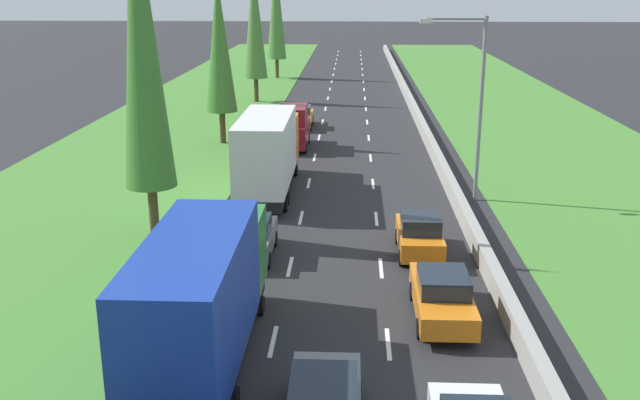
% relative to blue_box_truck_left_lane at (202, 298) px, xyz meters
% --- Properties ---
extents(ground_plane, '(300.00, 300.00, 0.00)m').
position_rel_blue_box_truck_left_lane_xyz_m(ground_plane, '(3.48, 40.65, -2.18)').
color(ground_plane, '#28282B').
rests_on(ground_plane, ground).
extents(grass_verge_left, '(14.00, 140.00, 0.04)m').
position_rel_blue_box_truck_left_lane_xyz_m(grass_verge_left, '(-9.17, 40.65, -2.16)').
color(grass_verge_left, '#478433').
rests_on(grass_verge_left, ground).
extents(grass_verge_right, '(14.00, 140.00, 0.04)m').
position_rel_blue_box_truck_left_lane_xyz_m(grass_verge_right, '(17.83, 40.65, -2.16)').
color(grass_verge_right, '#478433').
rests_on(grass_verge_right, ground).
extents(median_barrier, '(0.44, 120.00, 0.85)m').
position_rel_blue_box_truck_left_lane_xyz_m(median_barrier, '(9.18, 40.65, -1.76)').
color(median_barrier, '#9E9B93').
rests_on(median_barrier, ground).
extents(lane_markings, '(3.64, 116.00, 0.01)m').
position_rel_blue_box_truck_left_lane_xyz_m(lane_markings, '(3.48, 40.65, -2.18)').
color(lane_markings, white).
rests_on(lane_markings, ground).
extents(blue_box_truck_left_lane, '(2.46, 9.40, 4.18)m').
position_rel_blue_box_truck_left_lane_xyz_m(blue_box_truck_left_lane, '(0.00, 0.00, 0.00)').
color(blue_box_truck_left_lane, black).
rests_on(blue_box_truck_left_lane, ground).
extents(grey_hatchback_left_lane, '(1.74, 3.90, 1.72)m').
position_rel_blue_box_truck_left_lane_xyz_m(grey_hatchback_left_lane, '(0.13, 8.62, -1.35)').
color(grey_hatchback_left_lane, slate).
rests_on(grey_hatchback_left_lane, ground).
extents(orange_sedan_right_lane, '(1.82, 4.50, 1.64)m').
position_rel_blue_box_truck_left_lane_xyz_m(orange_sedan_right_lane, '(7.03, 3.45, -1.37)').
color(orange_sedan_right_lane, orange).
rests_on(orange_sedan_right_lane, ground).
extents(orange_hatchback_right_lane, '(1.74, 3.90, 1.72)m').
position_rel_blue_box_truck_left_lane_xyz_m(orange_hatchback_right_lane, '(6.80, 9.15, -1.35)').
color(orange_hatchback_right_lane, orange).
rests_on(orange_hatchback_right_lane, ground).
extents(white_box_truck_left_lane, '(2.46, 9.40, 4.18)m').
position_rel_blue_box_truck_left_lane_xyz_m(white_box_truck_left_lane, '(-0.22, 17.65, 0.00)').
color(white_box_truck_left_lane, black).
rests_on(white_box_truck_left_lane, ground).
extents(maroon_van_left_lane, '(1.96, 4.90, 2.82)m').
position_rel_blue_box_truck_left_lane_xyz_m(maroon_van_left_lane, '(0.19, 28.27, -0.78)').
color(maroon_van_left_lane, maroon).
rests_on(maroon_van_left_lane, ground).
extents(orange_sedan_left_lane, '(1.82, 4.50, 1.64)m').
position_rel_blue_box_truck_left_lane_xyz_m(orange_sedan_left_lane, '(0.15, 35.35, -1.37)').
color(orange_sedan_left_lane, orange).
rests_on(orange_sedan_left_lane, ground).
extents(poplar_tree_second, '(2.17, 2.17, 14.93)m').
position_rel_blue_box_truck_left_lane_xyz_m(poplar_tree_second, '(-4.44, 11.08, 6.34)').
color(poplar_tree_second, '#4C3823').
rests_on(poplar_tree_second, ground).
extents(poplar_tree_third, '(2.08, 2.08, 11.16)m').
position_rel_blue_box_truck_left_lane_xyz_m(poplar_tree_third, '(-4.71, 29.50, 4.45)').
color(poplar_tree_third, '#4C3823').
rests_on(poplar_tree_third, ground).
extents(poplar_tree_fourth, '(2.11, 2.11, 12.53)m').
position_rel_blue_box_truck_left_lane_xyz_m(poplar_tree_fourth, '(-4.74, 47.20, 5.13)').
color(poplar_tree_fourth, '#4C3823').
rests_on(poplar_tree_fourth, ground).
extents(poplar_tree_fifth, '(2.15, 2.15, 13.88)m').
position_rel_blue_box_truck_left_lane_xyz_m(poplar_tree_fifth, '(-4.60, 64.34, 5.81)').
color(poplar_tree_fifth, '#4C3823').
rests_on(poplar_tree_fifth, ground).
extents(street_light_mast, '(3.20, 0.28, 9.00)m').
position_rel_blue_box_truck_left_lane_xyz_m(street_light_mast, '(9.91, 16.88, 3.05)').
color(street_light_mast, gray).
rests_on(street_light_mast, ground).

